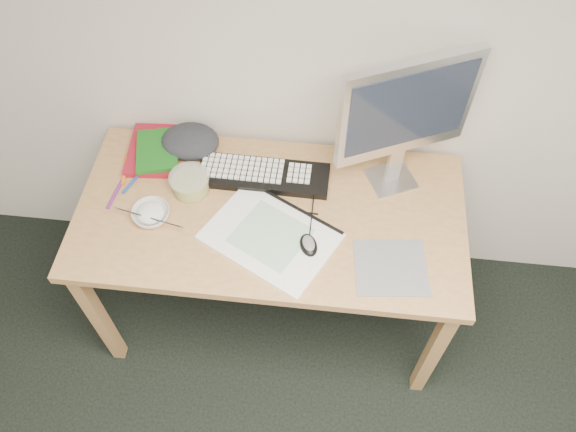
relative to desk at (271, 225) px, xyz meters
name	(u,v)px	position (x,y,z in m)	size (l,w,h in m)	color
desk	(271,225)	(0.00, 0.00, 0.00)	(1.40, 0.70, 0.75)	tan
mousepad	(391,267)	(0.43, -0.18, 0.08)	(0.24, 0.22, 0.00)	slate
sketchpad	(270,236)	(0.02, -0.11, 0.09)	(0.43, 0.31, 0.01)	white
keyboard	(263,175)	(-0.04, 0.16, 0.10)	(0.49, 0.16, 0.03)	black
monitor	(406,112)	(0.43, 0.20, 0.43)	(0.44, 0.23, 0.55)	silver
mouse	(309,243)	(0.15, -0.14, 0.11)	(0.06, 0.09, 0.03)	black
rice_bowl	(151,214)	(-0.41, -0.07, 0.10)	(0.13, 0.13, 0.04)	white
chopsticks	(149,218)	(-0.41, -0.10, 0.13)	(0.02, 0.02, 0.25)	#B4B4B6
fruit_tub	(190,183)	(-0.30, 0.07, 0.12)	(0.15, 0.15, 0.07)	#ECEC53
book_red	(155,150)	(-0.48, 0.24, 0.10)	(0.20, 0.26, 0.03)	maroon
book_green	(157,150)	(-0.46, 0.22, 0.12)	(0.15, 0.21, 0.02)	#186118
cloth_lump	(190,141)	(-0.35, 0.27, 0.12)	(0.19, 0.16, 0.08)	#2A2D33
pencil_pink	(262,201)	(-0.03, 0.04, 0.09)	(0.01, 0.01, 0.17)	pink
pencil_tan	(275,205)	(0.01, 0.03, 0.09)	(0.01, 0.01, 0.20)	tan
pencil_black	(294,211)	(0.09, 0.01, 0.09)	(0.01, 0.01, 0.17)	black
marker_blue	(133,181)	(-0.53, 0.08, 0.09)	(0.01, 0.01, 0.12)	#1E47A6
marker_orange	(125,170)	(-0.57, 0.13, 0.09)	(0.01, 0.01, 0.14)	orange
marker_purple	(115,194)	(-0.58, 0.01, 0.09)	(0.01, 0.01, 0.13)	#6E2382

